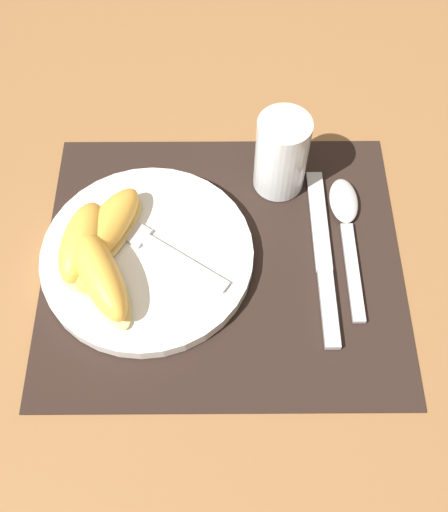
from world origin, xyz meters
The scene contains 11 objects.
ground_plane centered at (0.00, 0.00, 0.00)m, with size 3.00×3.00×0.00m, color olive.
placemat centered at (0.00, 0.00, 0.00)m, with size 0.40×0.35×0.00m.
plate centered at (-0.08, 0.00, 0.01)m, with size 0.24×0.24×0.02m.
juice_glass centered at (0.07, 0.11, 0.05)m, with size 0.06×0.06×0.10m.
knife centered at (0.11, 0.00, 0.01)m, with size 0.02×0.23×0.01m.
spoon centered at (0.14, 0.05, 0.01)m, with size 0.03×0.19×0.01m.
fork centered at (-0.08, 0.01, 0.02)m, with size 0.16×0.12×0.00m.
citrus_wedge_0 centered at (-0.13, 0.02, 0.04)m, with size 0.10×0.13×0.04m.
citrus_wedge_1 centered at (-0.15, 0.00, 0.04)m, with size 0.06×0.11×0.05m.
citrus_wedge_2 centered at (-0.15, -0.01, 0.03)m, with size 0.06×0.10×0.03m.
citrus_wedge_3 centered at (-0.13, -0.04, 0.04)m, with size 0.10×0.14×0.05m.
Camera 1 is at (0.00, -0.34, 0.59)m, focal length 42.00 mm.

